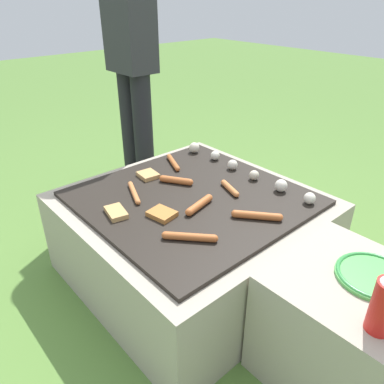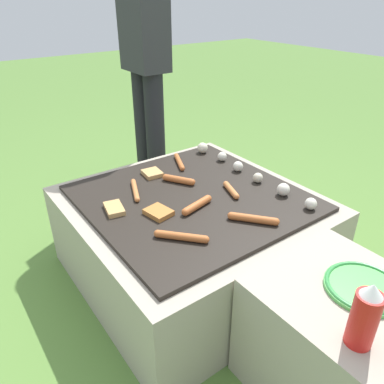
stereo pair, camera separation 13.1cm
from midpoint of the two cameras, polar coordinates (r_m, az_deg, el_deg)
The scene contains 16 objects.
ground_plane at distance 1.85m, azimuth -2.06°, elevation -12.06°, with size 14.00×14.00×0.00m, color #567F38.
grill at distance 1.73m, azimuth -2.18°, elevation -6.82°, with size 0.99×0.99×0.42m.
side_ledge at distance 1.39m, azimuth 20.60°, elevation -19.55°, with size 0.52×0.47×0.42m.
person_standing at distance 2.26m, azimuth -11.11°, elevation 21.09°, with size 0.28×0.21×1.63m.
sausage_mid_left at distance 1.72m, azimuth -4.61°, elevation 1.74°, with size 0.14×0.10×0.03m.
sausage_front_left at distance 1.33m, azimuth -3.18°, elevation -6.91°, with size 0.16×0.14×0.03m.
sausage_mid_right at distance 1.65m, azimuth -11.09°, elevation -0.14°, with size 0.18×0.09×0.02m.
sausage_front_center at distance 1.91m, azimuth -4.86°, elevation 4.49°, with size 0.18×0.09×0.02m.
sausage_front_right at distance 1.46m, azimuth 7.36°, elevation -3.64°, with size 0.16×0.14×0.03m.
sausage_back_right at distance 1.52m, azimuth -1.34°, elevation -2.02°, with size 0.06×0.17×0.03m.
sausage_back_center at distance 1.65m, azimuth 3.55°, elevation 0.52°, with size 0.14×0.07×0.03m.
bread_slice_center at distance 1.48m, azimuth -7.13°, elevation -3.38°, with size 0.11×0.10×0.02m.
bread_slice_left at distance 1.52m, azimuth -13.93°, elevation -3.08°, with size 0.12×0.09×0.02m.
bread_slice_right at distance 1.80m, azimuth -8.79°, elevation 2.55°, with size 0.10×0.09×0.02m.
mushroom_row at distance 1.81m, azimuth 5.58°, elevation 3.54°, with size 0.78×0.08×0.06m.
plate_colorful at distance 1.28m, azimuth 23.32°, elevation -11.72°, with size 0.23×0.23×0.02m.
Camera 1 is at (1.06, -0.93, 1.21)m, focal length 35.00 mm.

